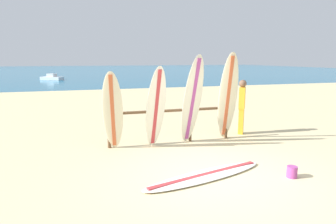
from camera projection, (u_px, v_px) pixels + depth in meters
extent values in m
plane|color=beige|center=(217.00, 176.00, 5.95)|extent=(120.00, 120.00, 0.00)
cube|color=#196B93|center=(93.00, 70.00, 60.58)|extent=(120.00, 80.00, 0.01)
cylinder|color=brown|center=(109.00, 128.00, 7.74)|extent=(0.09, 0.09, 1.08)
cylinder|color=brown|center=(151.00, 125.00, 8.07)|extent=(0.09, 0.09, 1.08)
cylinder|color=brown|center=(190.00, 123.00, 8.40)|extent=(0.09, 0.09, 1.08)
cylinder|color=brown|center=(226.00, 120.00, 8.72)|extent=(0.09, 0.09, 1.08)
cylinder|color=brown|center=(171.00, 111.00, 8.16)|extent=(3.58, 0.08, 0.08)
ellipsoid|color=beige|center=(113.00, 111.00, 7.39)|extent=(0.63, 0.72, 2.09)
cube|color=#CC5933|center=(113.00, 111.00, 7.39)|extent=(0.20, 0.60, 1.92)
ellipsoid|color=white|center=(156.00, 108.00, 7.56)|extent=(0.61, 0.73, 2.21)
cube|color=#B73338|center=(156.00, 108.00, 7.56)|extent=(0.18, 0.64, 2.04)
ellipsoid|color=silver|center=(192.00, 100.00, 7.90)|extent=(0.67, 0.82, 2.49)
cube|color=#A53F8C|center=(192.00, 100.00, 7.90)|extent=(0.21, 0.71, 2.30)
ellipsoid|color=beige|center=(228.00, 97.00, 8.30)|extent=(0.68, 0.84, 2.56)
cube|color=#CC5933|center=(228.00, 97.00, 8.30)|extent=(0.24, 0.71, 2.36)
ellipsoid|color=white|center=(206.00, 175.00, 5.89)|extent=(2.93, 1.26, 0.07)
cube|color=#B73338|center=(206.00, 175.00, 5.89)|extent=(2.59, 0.76, 0.08)
cube|color=gold|center=(241.00, 121.00, 9.23)|extent=(0.25, 0.27, 0.81)
cube|color=gold|center=(242.00, 98.00, 9.09)|extent=(0.30, 0.33, 0.68)
sphere|color=brown|center=(243.00, 84.00, 9.01)|extent=(0.23, 0.23, 0.23)
cube|color=silver|center=(52.00, 78.00, 32.67)|extent=(2.60, 2.15, 0.35)
cube|color=silver|center=(52.00, 75.00, 32.60)|extent=(1.12, 1.06, 0.36)
cylinder|color=#A53F8C|center=(292.00, 172.00, 5.86)|extent=(0.21, 0.21, 0.23)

